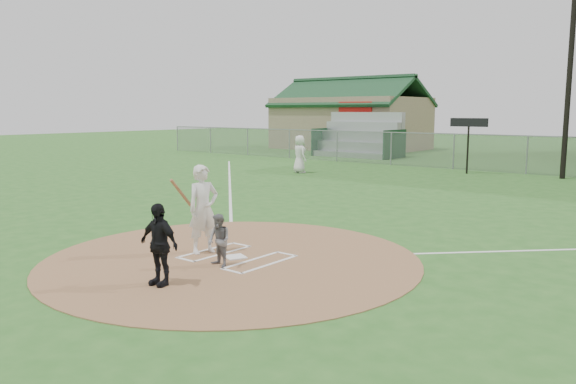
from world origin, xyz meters
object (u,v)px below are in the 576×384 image
Objects in this scene: umpire at (159,244)px; ondeck_player at (300,154)px; home_plate at (235,257)px; catcher at (219,240)px; batter_at_plate at (203,209)px.

ondeck_player is at bearing 115.05° from umpire.
home_plate is at bearing 147.30° from ondeck_player.
catcher is at bearing -72.12° from home_plate.
catcher is 18.45m from ondeck_player.
umpire is 0.77× the size of batter_at_plate.
batter_at_plate is at bearing 112.77° from umpire.
home_plate is at bearing 118.99° from catcher.
catcher is (0.23, -0.72, 0.55)m from home_plate.
ondeck_player is 0.97× the size of batter_at_plate.
home_plate is 0.38× the size of catcher.
catcher is at bearing 86.20° from umpire.
umpire is at bearing 144.28° from ondeck_player.
batter_at_plate reaches higher than umpire.
batter_at_plate is at bearing -171.93° from home_plate.
catcher is 1.36m from batter_at_plate.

